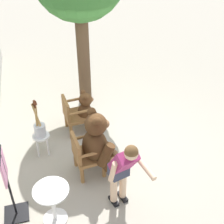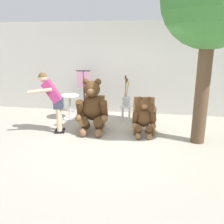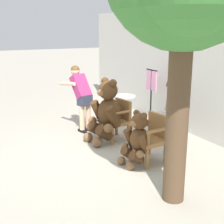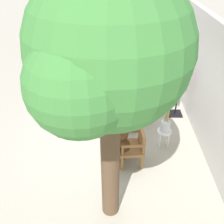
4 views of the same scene
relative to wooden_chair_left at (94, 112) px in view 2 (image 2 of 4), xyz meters
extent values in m
plane|color=#A8A091|center=(0.65, -0.65, -0.46)|extent=(60.00, 60.00, 0.00)
cube|color=beige|center=(0.65, 1.75, 0.94)|extent=(10.00, 0.16, 2.80)
cube|color=olive|center=(0.01, -0.06, -0.06)|extent=(0.61, 0.57, 0.07)
cylinder|color=olive|center=(-0.20, -0.29, -0.28)|extent=(0.07, 0.07, 0.37)
cylinder|color=olive|center=(0.26, -0.25, -0.28)|extent=(0.07, 0.07, 0.37)
cylinder|color=olive|center=(-0.24, 0.12, -0.28)|extent=(0.07, 0.07, 0.37)
cylinder|color=olive|center=(0.21, 0.17, -0.28)|extent=(0.07, 0.07, 0.37)
cube|color=olive|center=(-0.02, 0.17, 0.19)|extent=(0.52, 0.11, 0.42)
cylinder|color=olive|center=(-0.24, -0.09, 0.20)|extent=(0.10, 0.48, 0.06)
cylinder|color=olive|center=(-0.22, -0.30, 0.09)|extent=(0.05, 0.05, 0.22)
cylinder|color=olive|center=(0.25, -0.04, 0.20)|extent=(0.10, 0.48, 0.06)
cylinder|color=olive|center=(0.28, -0.25, 0.09)|extent=(0.05, 0.05, 0.22)
cube|color=olive|center=(1.29, -0.06, -0.06)|extent=(0.61, 0.57, 0.07)
cylinder|color=olive|center=(1.08, -0.29, -0.28)|extent=(0.07, 0.07, 0.37)
cylinder|color=olive|center=(1.54, -0.25, -0.28)|extent=(0.07, 0.07, 0.37)
cylinder|color=olive|center=(1.04, 0.13, -0.28)|extent=(0.07, 0.07, 0.37)
cylinder|color=olive|center=(1.50, 0.17, -0.28)|extent=(0.07, 0.07, 0.37)
cube|color=olive|center=(1.27, 0.17, 0.19)|extent=(0.52, 0.11, 0.42)
cylinder|color=olive|center=(1.04, -0.08, 0.20)|extent=(0.10, 0.48, 0.06)
cylinder|color=olive|center=(1.06, -0.29, 0.09)|extent=(0.05, 0.05, 0.22)
cylinder|color=olive|center=(1.54, -0.04, 0.20)|extent=(0.10, 0.48, 0.06)
cylinder|color=olive|center=(1.56, -0.25, 0.09)|extent=(0.05, 0.05, 0.22)
ellipsoid|color=#4C3019|center=(0.01, -0.18, 0.15)|extent=(0.59, 0.52, 0.63)
sphere|color=#4C3019|center=(0.01, -0.21, 0.64)|extent=(0.40, 0.40, 0.40)
ellipsoid|color=brown|center=(0.03, -0.38, 0.61)|extent=(0.20, 0.17, 0.15)
sphere|color=black|center=(0.03, -0.38, 0.62)|extent=(0.06, 0.06, 0.06)
sphere|color=#4C3019|center=(-0.14, -0.21, 0.81)|extent=(0.16, 0.16, 0.16)
sphere|color=#4C3019|center=(0.16, -0.18, 0.81)|extent=(0.16, 0.16, 0.16)
cylinder|color=#4C3019|center=(-0.28, -0.32, 0.15)|extent=(0.21, 0.37, 0.48)
sphere|color=brown|center=(-0.28, -0.44, -0.06)|extent=(0.19, 0.19, 0.19)
cylinder|color=#4C3019|center=(0.31, -0.26, 0.15)|extent=(0.21, 0.37, 0.48)
sphere|color=brown|center=(0.34, -0.38, -0.06)|extent=(0.19, 0.19, 0.19)
cylinder|color=#4C3019|center=(-0.14, -0.43, -0.19)|extent=(0.27, 0.41, 0.37)
sphere|color=brown|center=(-0.14, -0.62, -0.36)|extent=(0.20, 0.20, 0.20)
cylinder|color=#4C3019|center=(0.20, -0.40, -0.19)|extent=(0.27, 0.41, 0.37)
sphere|color=brown|center=(0.23, -0.58, -0.36)|extent=(0.20, 0.20, 0.20)
ellipsoid|color=brown|center=(1.29, -0.24, -0.02)|extent=(0.42, 0.37, 0.45)
sphere|color=brown|center=(1.29, -0.26, 0.32)|extent=(0.29, 0.29, 0.29)
ellipsoid|color=#8C603D|center=(1.31, -0.39, 0.30)|extent=(0.15, 0.12, 0.11)
sphere|color=black|center=(1.31, -0.39, 0.31)|extent=(0.04, 0.04, 0.04)
sphere|color=brown|center=(1.19, -0.26, 0.45)|extent=(0.11, 0.11, 0.11)
sphere|color=brown|center=(1.40, -0.24, 0.45)|extent=(0.11, 0.11, 0.11)
cylinder|color=brown|center=(1.09, -0.34, -0.02)|extent=(0.15, 0.26, 0.34)
sphere|color=#8C603D|center=(1.09, -0.43, -0.17)|extent=(0.13, 0.13, 0.13)
cylinder|color=brown|center=(1.51, -0.30, -0.02)|extent=(0.15, 0.26, 0.34)
sphere|color=#8C603D|center=(1.53, -0.39, -0.17)|extent=(0.13, 0.13, 0.13)
cylinder|color=brown|center=(1.19, -0.42, -0.27)|extent=(0.19, 0.30, 0.27)
sphere|color=#8C603D|center=(1.19, -0.55, -0.39)|extent=(0.14, 0.14, 0.14)
cylinder|color=brown|center=(1.43, -0.40, -0.27)|extent=(0.19, 0.30, 0.27)
sphere|color=#8C603D|center=(1.45, -0.53, -0.39)|extent=(0.14, 0.14, 0.14)
cube|color=black|center=(-0.83, -0.31, -0.43)|extent=(0.26, 0.15, 0.06)
cylinder|color=beige|center=(-0.83, -0.31, 0.01)|extent=(0.12, 0.12, 0.82)
cube|color=black|center=(-0.78, -0.48, -0.43)|extent=(0.26, 0.15, 0.06)
cylinder|color=beige|center=(-0.78, -0.48, 0.01)|extent=(0.12, 0.12, 0.82)
cube|color=#33384C|center=(-0.80, -0.40, 0.29)|extent=(0.29, 0.35, 0.24)
cube|color=#9E2D66|center=(-0.94, -0.43, 0.59)|extent=(0.52, 0.43, 0.56)
sphere|color=beige|center=(-1.12, -0.48, 0.92)|extent=(0.21, 0.21, 0.21)
sphere|color=brown|center=(-1.12, -0.48, 0.94)|extent=(0.21, 0.21, 0.21)
cylinder|color=beige|center=(-1.13, -0.68, 0.64)|extent=(0.57, 0.23, 0.15)
cylinder|color=beige|center=(-0.99, -0.25, 0.47)|extent=(0.23, 0.14, 0.50)
cylinder|color=white|center=(0.75, 0.75, -0.02)|extent=(0.34, 0.34, 0.03)
cylinder|color=white|center=(0.85, 0.85, -0.25)|extent=(0.04, 0.04, 0.43)
cylinder|color=white|center=(0.65, 0.85, -0.25)|extent=(0.04, 0.04, 0.43)
cylinder|color=white|center=(0.85, 0.66, -0.25)|extent=(0.04, 0.04, 0.43)
cylinder|color=white|center=(0.65, 0.66, -0.25)|extent=(0.04, 0.04, 0.43)
cylinder|color=silver|center=(0.75, 0.75, 0.13)|extent=(0.22, 0.22, 0.26)
cylinder|color=tan|center=(0.76, 0.79, 0.38)|extent=(0.12, 0.05, 0.60)
cylinder|color=#592D19|center=(0.76, 0.79, 0.72)|extent=(0.06, 0.05, 0.09)
cylinder|color=tan|center=(0.72, 0.75, 0.41)|extent=(0.04, 0.14, 0.67)
cylinder|color=#592D19|center=(0.72, 0.75, 0.79)|extent=(0.05, 0.06, 0.09)
cylinder|color=tan|center=(0.72, 0.77, 0.42)|extent=(0.08, 0.13, 0.69)
cylinder|color=#592D19|center=(0.72, 0.77, 0.81)|extent=(0.05, 0.06, 0.09)
cylinder|color=tan|center=(0.75, 0.77, 0.37)|extent=(0.13, 0.07, 0.58)
cylinder|color=#592D19|center=(0.75, 0.77, 0.71)|extent=(0.06, 0.05, 0.09)
cylinder|color=white|center=(-0.91, 0.70, 0.24)|extent=(0.56, 0.56, 0.03)
cylinder|color=white|center=(-0.91, 0.70, -0.12)|extent=(0.07, 0.07, 0.69)
cylinder|color=white|center=(-0.91, 0.70, -0.45)|extent=(0.40, 0.40, 0.03)
cylinder|color=brown|center=(2.53, -0.48, 0.79)|extent=(0.30, 0.30, 2.50)
cube|color=black|center=(-0.64, 1.32, -0.45)|extent=(0.40, 0.40, 0.02)
cylinder|color=black|center=(-0.64, 1.32, 0.21)|extent=(0.04, 0.04, 1.35)
cylinder|color=black|center=(-0.64, 1.32, 0.89)|extent=(0.44, 0.03, 0.03)
cube|color=pink|center=(-0.64, 1.32, 0.63)|extent=(0.40, 0.03, 0.48)
camera|label=1|loc=(-4.18, 0.61, 3.97)|focal=50.00mm
camera|label=2|loc=(1.50, -6.05, 1.77)|focal=40.00mm
camera|label=3|loc=(5.63, -3.08, 1.89)|focal=50.00mm
camera|label=4|loc=(5.38, -0.40, 3.60)|focal=40.00mm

